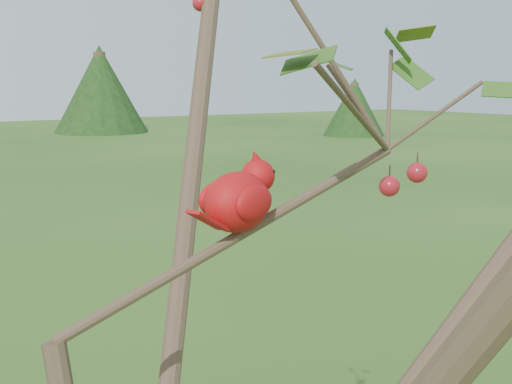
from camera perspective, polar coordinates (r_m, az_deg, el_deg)
crabapple_tree at (r=0.95m, az=-9.69°, el=-3.47°), size 2.35×2.05×2.95m
cardinal at (r=1.14m, az=-1.30°, el=-0.50°), size 0.20×0.13×0.14m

